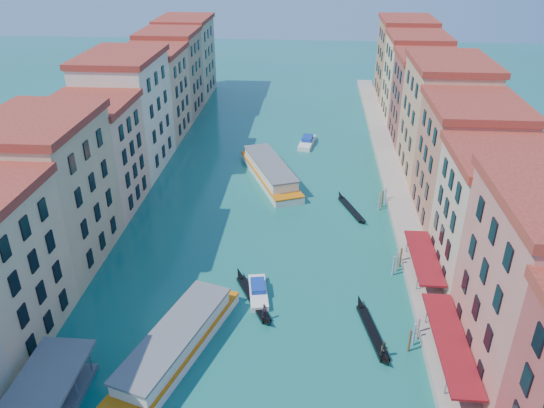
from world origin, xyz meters
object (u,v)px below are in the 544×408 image
Objects in this scene: vaporetto_near at (176,343)px; gondola_right at (373,332)px; vaporetto_far at (270,172)px; gondola_fore at (253,298)px.

vaporetto_near is 21.46m from gondola_right.
vaporetto_far is (6.24, 44.50, 0.08)m from vaporetto_near.
vaporetto_near is at bearing -119.99° from vaporetto_far.
gondola_right is (13.90, -5.09, 0.04)m from gondola_fore.
vaporetto_near is 44.94m from vaporetto_far.
vaporetto_far reaches higher than gondola_right.
vaporetto_far is at bearing 97.74° from gondola_right.
vaporetto_far is 42.64m from gondola_right.
gondola_fore is 14.80m from gondola_right.
vaporetto_near is at bearing -152.95° from gondola_fore.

